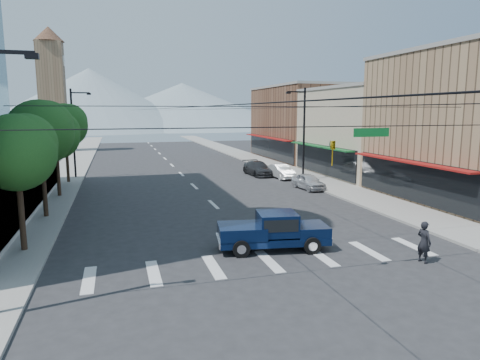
{
  "coord_description": "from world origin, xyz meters",
  "views": [
    {
      "loc": [
        -6.68,
        -16.1,
        6.8
      ],
      "look_at": [
        -0.14,
        6.48,
        3.0
      ],
      "focal_mm": 32.0,
      "sensor_mm": 36.0,
      "label": 1
    }
  ],
  "objects_px": {
    "parked_car_mid": "(281,171)",
    "parked_car_far": "(258,168)",
    "pedestrian": "(424,242)",
    "parked_car_near": "(308,181)",
    "pickup_truck": "(273,230)"
  },
  "relations": [
    {
      "from": "parked_car_mid",
      "to": "parked_car_far",
      "type": "xyz_separation_m",
      "value": [
        -1.61,
        2.63,
        0.03
      ]
    },
    {
      "from": "parked_car_near",
      "to": "parked_car_far",
      "type": "xyz_separation_m",
      "value": [
        -1.61,
        9.09,
        0.05
      ]
    },
    {
      "from": "pickup_truck",
      "to": "pedestrian",
      "type": "xyz_separation_m",
      "value": [
        5.92,
        -3.64,
        -0.02
      ]
    },
    {
      "from": "pickup_truck",
      "to": "parked_car_far",
      "type": "height_order",
      "value": "pickup_truck"
    },
    {
      "from": "parked_car_mid",
      "to": "parked_car_far",
      "type": "height_order",
      "value": "parked_car_far"
    },
    {
      "from": "parked_car_near",
      "to": "parked_car_mid",
      "type": "distance_m",
      "value": 6.47
    },
    {
      "from": "parked_car_mid",
      "to": "parked_car_far",
      "type": "relative_size",
      "value": 0.84
    },
    {
      "from": "pedestrian",
      "to": "parked_car_near",
      "type": "xyz_separation_m",
      "value": [
        2.92,
        18.35,
        -0.27
      ]
    },
    {
      "from": "parked_car_far",
      "to": "pickup_truck",
      "type": "bearing_deg",
      "value": -110.63
    },
    {
      "from": "parked_car_near",
      "to": "parked_car_mid",
      "type": "height_order",
      "value": "parked_car_mid"
    },
    {
      "from": "parked_car_mid",
      "to": "parked_car_far",
      "type": "bearing_deg",
      "value": 118.59
    },
    {
      "from": "pedestrian",
      "to": "parked_car_far",
      "type": "relative_size",
      "value": 0.38
    },
    {
      "from": "parked_car_mid",
      "to": "parked_car_far",
      "type": "distance_m",
      "value": 3.08
    },
    {
      "from": "pickup_truck",
      "to": "parked_car_mid",
      "type": "height_order",
      "value": "pickup_truck"
    },
    {
      "from": "pedestrian",
      "to": "parked_car_far",
      "type": "xyz_separation_m",
      "value": [
        1.31,
        27.44,
        -0.22
      ]
    }
  ]
}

